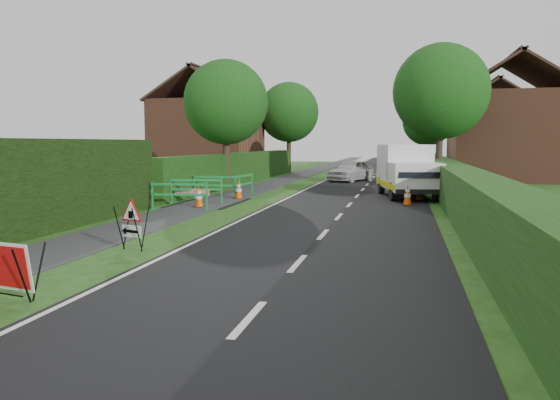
{
  "coord_description": "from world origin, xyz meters",
  "views": [
    {
      "loc": [
        4.5,
        -9.39,
        2.39
      ],
      "look_at": [
        1.34,
        4.56,
        0.89
      ],
      "focal_mm": 35.0,
      "sensor_mm": 36.0,
      "label": 1
    }
  ],
  "objects_px": {
    "works_van": "(407,169)",
    "hatchback_car": "(351,170)",
    "triangle_sign": "(130,220)",
    "red_rect_sign": "(5,267)"
  },
  "relations": [
    {
      "from": "triangle_sign",
      "to": "works_van",
      "type": "bearing_deg",
      "value": 82.77
    },
    {
      "from": "triangle_sign",
      "to": "hatchback_car",
      "type": "xyz_separation_m",
      "value": [
        2.67,
        23.18,
        -0.01
      ]
    },
    {
      "from": "triangle_sign",
      "to": "works_van",
      "type": "xyz_separation_m",
      "value": [
        6.0,
        13.77,
        0.54
      ]
    },
    {
      "from": "triangle_sign",
      "to": "hatchback_car",
      "type": "relative_size",
      "value": 0.25
    },
    {
      "from": "triangle_sign",
      "to": "hatchback_car",
      "type": "distance_m",
      "value": 23.33
    },
    {
      "from": "works_van",
      "to": "hatchback_car",
      "type": "height_order",
      "value": "works_van"
    },
    {
      "from": "works_van",
      "to": "hatchback_car",
      "type": "xyz_separation_m",
      "value": [
        -3.33,
        9.41,
        -0.55
      ]
    },
    {
      "from": "hatchback_car",
      "to": "triangle_sign",
      "type": "bearing_deg",
      "value": -74.8
    },
    {
      "from": "triangle_sign",
      "to": "works_van",
      "type": "relative_size",
      "value": 0.19
    },
    {
      "from": "red_rect_sign",
      "to": "triangle_sign",
      "type": "relative_size",
      "value": 1.14
    }
  ]
}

